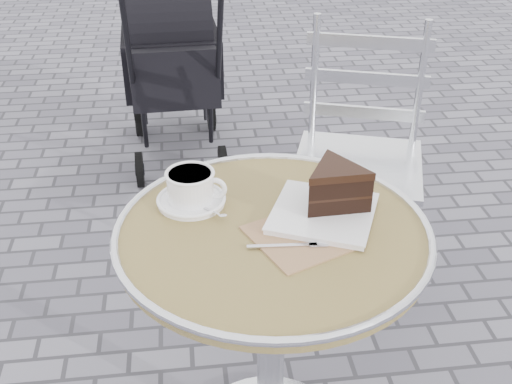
{
  "coord_description": "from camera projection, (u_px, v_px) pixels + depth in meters",
  "views": [
    {
      "loc": [
        -0.18,
        -1.17,
        1.55
      ],
      "look_at": [
        -0.03,
        0.09,
        0.78
      ],
      "focal_mm": 45.0,
      "sensor_mm": 36.0,
      "label": 1
    }
  ],
  "objects": [
    {
      "name": "cake_plate_set",
      "position": [
        332.0,
        193.0,
        1.46
      ],
      "size": [
        0.36,
        0.35,
        0.12
      ],
      "rotation": [
        0.0,
        0.0,
        -0.41
      ],
      "color": "#9D7256",
      "rests_on": "cafe_table"
    },
    {
      "name": "baby_stroller",
      "position": [
        173.0,
        71.0,
        3.13
      ],
      "size": [
        0.47,
        0.94,
        0.97
      ],
      "rotation": [
        0.0,
        0.0,
        0.04
      ],
      "color": "black",
      "rests_on": "ground"
    },
    {
      "name": "cafe_table",
      "position": [
        272.0,
        287.0,
        1.52
      ],
      "size": [
        0.72,
        0.72,
        0.74
      ],
      "color": "silver",
      "rests_on": "ground"
    },
    {
      "name": "cappuccino_set",
      "position": [
        192.0,
        190.0,
        1.51
      ],
      "size": [
        0.17,
        0.17,
        0.08
      ],
      "rotation": [
        0.0,
        0.0,
        -0.28
      ],
      "color": "white",
      "rests_on": "cafe_table"
    },
    {
      "name": "bistro_chair",
      "position": [
        362.0,
        127.0,
        2.22
      ],
      "size": [
        0.54,
        0.54,
        0.95
      ],
      "rotation": [
        0.0,
        0.0,
        -0.32
      ],
      "color": "silver",
      "rests_on": "ground"
    }
  ]
}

